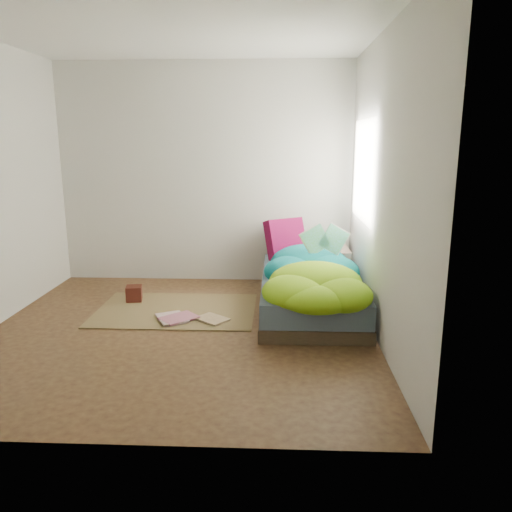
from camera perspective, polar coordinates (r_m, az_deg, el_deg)
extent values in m
cube|color=#3B2216|center=(4.66, -8.62, -8.45)|extent=(3.50, 3.50, 0.00)
cube|color=beige|center=(6.07, -5.86, 9.27)|extent=(3.50, 0.04, 2.60)
cube|color=beige|center=(2.68, -16.75, 3.95)|extent=(3.50, 0.04, 2.60)
cube|color=beige|center=(4.35, 14.19, 7.44)|extent=(0.04, 3.50, 2.60)
cube|color=white|center=(4.43, -9.88, 24.66)|extent=(3.50, 3.50, 0.04)
cube|color=white|center=(5.22, 12.14, 9.53)|extent=(0.01, 1.00, 1.20)
cube|color=#38301F|center=(5.24, 6.17, -5.21)|extent=(1.00, 2.00, 0.12)
cube|color=#495D75|center=(5.19, 6.21, -3.42)|extent=(0.98, 1.96, 0.22)
cube|color=brown|center=(5.19, -9.09, -6.11)|extent=(1.60, 1.10, 0.01)
cube|color=beige|center=(5.89, 7.41, 0.35)|extent=(0.68, 0.48, 0.14)
cube|color=#55052A|center=(5.85, 3.41, 1.97)|extent=(0.47, 0.37, 0.46)
cube|color=#38170C|center=(5.53, -13.76, -4.17)|extent=(0.19, 0.19, 0.16)
imported|color=white|center=(4.87, -10.99, -7.25)|extent=(0.38, 0.42, 0.03)
imported|color=#B56877|center=(4.99, -9.56, -6.67)|extent=(0.42, 0.41, 0.03)
imported|color=tan|center=(4.77, -5.97, -7.54)|extent=(0.37, 0.35, 0.02)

